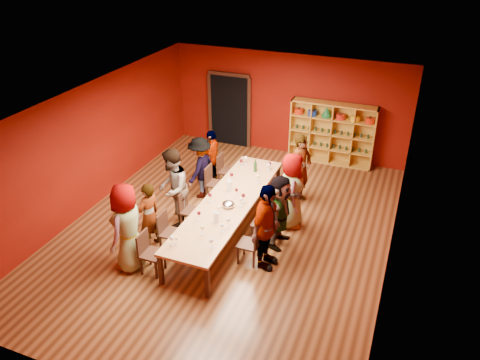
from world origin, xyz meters
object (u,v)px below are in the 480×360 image
(spittoon_bowl, at_px, (228,204))
(chair_person_left_3, at_px, (213,181))
(chair_person_right_3, at_px, (277,203))
(person_right_3, at_px, (291,191))
(wine_bottle, at_px, (255,167))
(shelving_unit, at_px, (332,130))
(chair_person_left_1, at_px, (167,230))
(person_right_4, at_px, (301,169))
(chair_person_right_2, at_px, (266,221))
(person_left_3, at_px, (200,168))
(person_left_0, at_px, (127,227))
(person_right_1, at_px, (266,227))
(tasting_table, at_px, (228,203))
(person_left_4, at_px, (212,157))
(chair_person_left_0, at_px, (148,250))
(person_left_2, at_px, (173,188))
(chair_person_right_4, at_px, (290,182))
(person_right_2, at_px, (280,211))
(person_left_1, at_px, (149,215))
(chair_person_left_2, at_px, (188,208))
(chair_person_left_4, at_px, (224,169))
(chair_person_right_1, at_px, (253,242))

(spittoon_bowl, bearing_deg, chair_person_left_3, 126.47)
(chair_person_right_3, bearing_deg, person_right_3, 0.00)
(spittoon_bowl, height_order, wine_bottle, wine_bottle)
(chair_person_left_3, bearing_deg, shelving_unit, 54.00)
(chair_person_left_1, relative_size, person_right_4, 0.49)
(chair_person_right_2, height_order, person_right_4, person_right_4)
(person_left_3, bearing_deg, chair_person_right_2, 62.77)
(chair_person_left_3, distance_m, person_left_3, 0.45)
(person_left_0, bearing_deg, shelving_unit, 155.52)
(person_right_1, relative_size, chair_person_right_2, 2.09)
(tasting_table, height_order, chair_person_right_3, chair_person_right_3)
(person_left_4, distance_m, person_right_1, 3.68)
(chair_person_left_3, bearing_deg, wine_bottle, 23.07)
(chair_person_left_3, relative_size, chair_person_right_3, 1.00)
(chair_person_left_0, height_order, person_left_2, person_left_2)
(person_left_3, height_order, chair_person_right_4, person_left_3)
(person_left_4, xyz_separation_m, person_right_2, (2.46, -1.95, 0.07))
(person_right_2, bearing_deg, person_left_1, 117.20)
(chair_person_left_2, bearing_deg, person_right_4, 44.53)
(person_left_0, height_order, chair_person_left_2, person_left_0)
(chair_person_left_4, bearing_deg, shelving_unit, 46.73)
(chair_person_left_2, xyz_separation_m, chair_person_right_3, (1.82, 0.94, 0.00))
(chair_person_left_1, height_order, person_right_4, person_right_4)
(chair_person_left_2, xyz_separation_m, chair_person_right_4, (1.82, 2.04, 0.00))
(chair_person_left_1, distance_m, chair_person_left_3, 2.29)
(chair_person_right_1, distance_m, chair_person_right_3, 1.62)
(person_left_2, distance_m, chair_person_right_4, 3.01)
(person_right_2, height_order, person_right_4, person_right_4)
(shelving_unit, distance_m, chair_person_right_4, 2.59)
(chair_person_left_1, bearing_deg, person_left_0, -119.07)
(chair_person_left_4, xyz_separation_m, person_right_3, (2.14, -1.15, 0.40))
(person_left_2, xyz_separation_m, person_left_3, (0.02, 1.36, -0.13))
(person_left_0, xyz_separation_m, person_left_3, (0.10, 3.05, -0.14))
(person_right_1, xyz_separation_m, person_right_3, (0.06, 1.62, -0.03))
(chair_person_left_2, bearing_deg, chair_person_left_4, 90.00)
(person_left_0, xyz_separation_m, person_right_1, (2.51, 1.01, -0.01))
(chair_person_right_1, distance_m, wine_bottle, 2.62)
(chair_person_right_3, bearing_deg, wine_bottle, 135.00)
(chair_person_left_4, distance_m, chair_person_right_4, 1.82)
(chair_person_right_1, xyz_separation_m, person_right_2, (0.31, 0.81, 0.33))
(chair_person_left_2, relative_size, chair_person_right_1, 1.00)
(person_left_3, bearing_deg, wine_bottle, 110.23)
(person_left_1, relative_size, chair_person_right_3, 1.70)
(person_left_2, bearing_deg, person_right_2, 75.91)
(wine_bottle, bearing_deg, person_right_4, 13.41)
(chair_person_left_1, bearing_deg, person_left_3, 98.14)
(chair_person_left_0, xyz_separation_m, person_left_3, (-0.33, 3.05, 0.31))
(tasting_table, xyz_separation_m, spittoon_bowl, (0.09, -0.21, 0.12))
(chair_person_right_1, relative_size, person_right_1, 0.48)
(shelving_unit, xyz_separation_m, chair_person_left_4, (-2.31, -2.45, -0.49))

